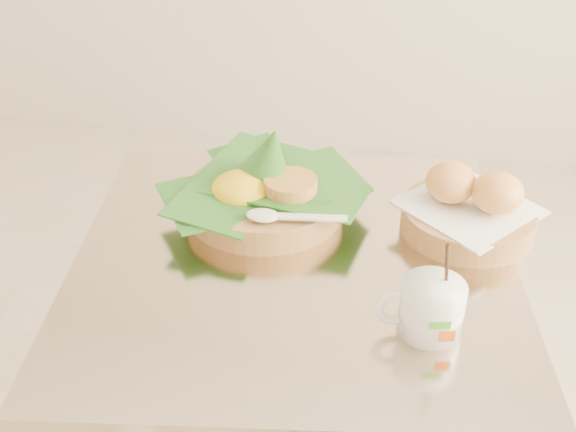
% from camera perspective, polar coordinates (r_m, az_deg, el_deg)
% --- Properties ---
extents(cafe_table, '(0.80, 0.80, 0.75)m').
position_cam_1_polar(cafe_table, '(1.30, 0.43, -11.20)').
color(cafe_table, gray).
rests_on(cafe_table, floor).
extents(rice_basket, '(0.34, 0.34, 0.17)m').
position_cam_1_polar(rice_basket, '(1.25, -1.91, 2.17)').
color(rice_basket, '#AF7C4B').
rests_on(rice_basket, cafe_table).
extents(bread_basket, '(0.26, 0.26, 0.11)m').
position_cam_1_polar(bread_basket, '(1.24, 14.13, 0.51)').
color(bread_basket, '#AF7C4B').
rests_on(bread_basket, cafe_table).
extents(coffee_mug, '(0.12, 0.09, 0.15)m').
position_cam_1_polar(coffee_mug, '(1.01, 11.15, -7.03)').
color(coffee_mug, white).
rests_on(coffee_mug, cafe_table).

